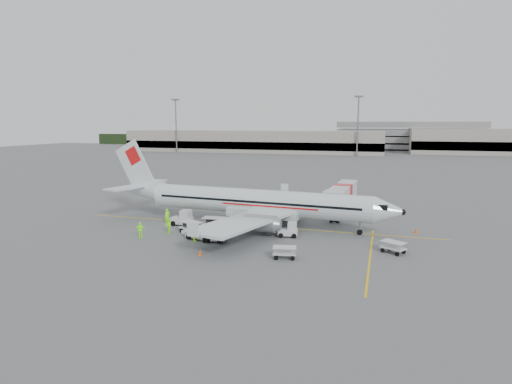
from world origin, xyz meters
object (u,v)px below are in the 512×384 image
Objects in this scene: jet_bridge at (343,199)px; tug_aft at (182,218)px; belt_loader at (202,228)px; tug_fore at (288,230)px; tug_mid at (215,233)px; aircraft at (257,185)px.

jet_bridge reaches higher than tug_aft.
jet_bridge is at bearing 67.89° from belt_loader.
tug_fore is (8.38, 3.64, -0.48)m from belt_loader.
tug_fore is 13.43m from tug_aft.
tug_fore is (-4.50, -13.70, -1.21)m from jet_bridge.
belt_loader reaches higher than tug_aft.
tug_fore is at bearing -5.85° from tug_aft.
tug_mid is at bearing -157.65° from tug_fore.
tug_aft is (-17.84, -12.14, -1.07)m from jet_bridge.
tug_mid is (-2.23, -8.05, -4.00)m from aircraft.
tug_mid is 8.60m from tug_aft.
belt_loader is (-12.88, -17.35, -0.73)m from jet_bridge.
belt_loader is 2.01× the size of tug_mid.
aircraft reaches higher than belt_loader.
aircraft reaches higher than tug_mid.
jet_bridge is at bearing 63.50° from tug_fore.
tug_aft is (-6.51, 5.61, 0.03)m from tug_mid.
tug_fore is at bearing -36.24° from aircraft.
belt_loader is (-3.79, -7.64, -3.63)m from aircraft.
belt_loader is at bearing -45.58° from tug_aft.
jet_bridge is at bearing 52.81° from tug_mid.
tug_mid is 0.97× the size of tug_aft.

